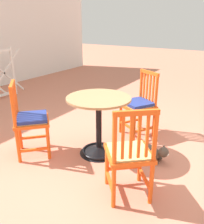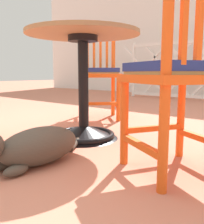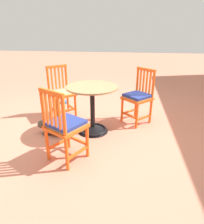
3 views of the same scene
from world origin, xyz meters
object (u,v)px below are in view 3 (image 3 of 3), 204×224
at_px(orange_chair_by_planter, 61,93).
at_px(tabby_cat, 55,129).
at_px(orange_chair_tucked_in, 65,126).
at_px(pet_water_bowl, 65,102).
at_px(orange_chair_facing_out, 138,97).
at_px(cafe_table, 93,114).

bearing_deg(orange_chair_by_planter, tabby_cat, 9.14).
bearing_deg(orange_chair_tucked_in, orange_chair_by_planter, -159.35).
relative_size(orange_chair_by_planter, pet_water_bowl, 5.36).
bearing_deg(orange_chair_by_planter, orange_chair_facing_out, 87.07).
xyz_separation_m(cafe_table, orange_chair_by_planter, (-0.52, -0.67, 0.15)).
bearing_deg(cafe_table, pet_water_bowl, -144.49).
distance_m(cafe_table, tabby_cat, 0.61).
height_order(cafe_table, orange_chair_by_planter, orange_chair_by_planter).
height_order(orange_chair_facing_out, tabby_cat, orange_chair_facing_out).
relative_size(cafe_table, orange_chair_tucked_in, 0.83).
bearing_deg(cafe_table, orange_chair_facing_out, 123.36).
bearing_deg(cafe_table, tabby_cat, -71.06).
relative_size(orange_chair_facing_out, orange_chair_tucked_in, 1.00).
distance_m(orange_chair_tucked_in, tabby_cat, 0.77).
bearing_deg(orange_chair_tucked_in, cafe_table, 166.52).
distance_m(tabby_cat, pet_water_bowl, 1.43).
relative_size(orange_chair_by_planter, orange_chair_tucked_in, 1.00).
bearing_deg(orange_chair_by_planter, orange_chair_tucked_in, 20.65).
relative_size(orange_chair_facing_out, pet_water_bowl, 5.36).
distance_m(orange_chair_facing_out, orange_chair_by_planter, 1.35).
distance_m(orange_chair_by_planter, orange_chair_tucked_in, 1.37).
distance_m(cafe_table, orange_chair_facing_out, 0.84).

